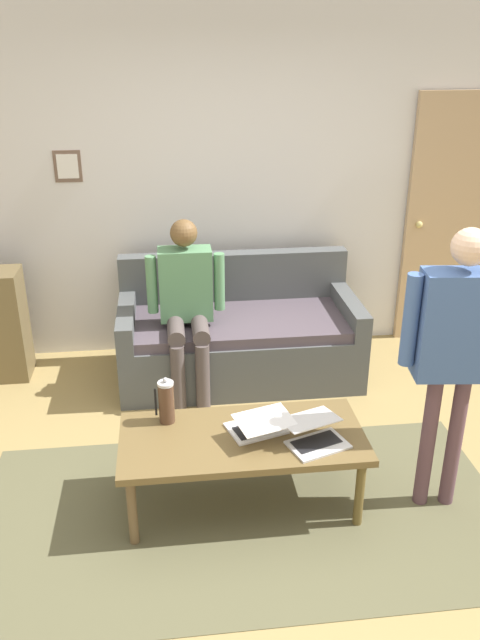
% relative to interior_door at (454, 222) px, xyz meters
% --- Properties ---
extents(ground_plane, '(7.68, 7.68, 0.00)m').
position_rel_interior_door_xyz_m(ground_plane, '(1.88, 2.11, -1.02)').
color(ground_plane, '#98804C').
extents(area_rug, '(2.91, 1.52, 0.01)m').
position_rel_interior_door_xyz_m(area_rug, '(2.00, 2.12, -1.02)').
color(area_rug, brown).
rests_on(area_rug, ground_plane).
extents(back_wall, '(7.04, 0.11, 2.70)m').
position_rel_interior_door_xyz_m(back_wall, '(1.88, -0.09, 0.33)').
color(back_wall, silver).
rests_on(back_wall, ground_plane).
extents(interior_door, '(0.82, 0.09, 2.05)m').
position_rel_interior_door_xyz_m(interior_door, '(0.00, 0.00, 0.00)').
color(interior_door, tan).
rests_on(interior_door, ground_plane).
extents(couch, '(1.79, 0.87, 0.88)m').
position_rel_interior_door_xyz_m(couch, '(1.84, 0.48, -0.72)').
color(couch, '#4B4F50').
rests_on(couch, ground_plane).
extents(coffee_table, '(1.32, 0.62, 0.45)m').
position_rel_interior_door_xyz_m(coffee_table, '(2.00, 2.02, -0.62)').
color(coffee_table, brown).
rests_on(coffee_table, ground_plane).
extents(laptop_left, '(0.38, 0.40, 0.13)m').
position_rel_interior_door_xyz_m(laptop_left, '(1.91, 2.01, -0.53)').
color(laptop_left, silver).
rests_on(laptop_left, coffee_table).
extents(laptop_center, '(0.38, 0.37, 0.12)m').
position_rel_interior_door_xyz_m(laptop_center, '(1.63, 2.13, -0.53)').
color(laptop_center, silver).
rests_on(laptop_center, coffee_table).
extents(french_press, '(0.11, 0.09, 0.28)m').
position_rel_interior_door_xyz_m(french_press, '(2.40, 1.83, -0.45)').
color(french_press, '#4C3323').
rests_on(french_press, coffee_table).
extents(person_standing, '(0.57, 0.22, 1.60)m').
position_rel_interior_door_xyz_m(person_standing, '(0.93, 2.14, 0.00)').
color(person_standing, '#593D45').
rests_on(person_standing, ground_plane).
extents(person_seated, '(0.55, 0.51, 1.28)m').
position_rel_interior_door_xyz_m(person_seated, '(2.24, 0.71, -0.30)').
color(person_seated, '#4D4342').
rests_on(person_seated, ground_plane).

